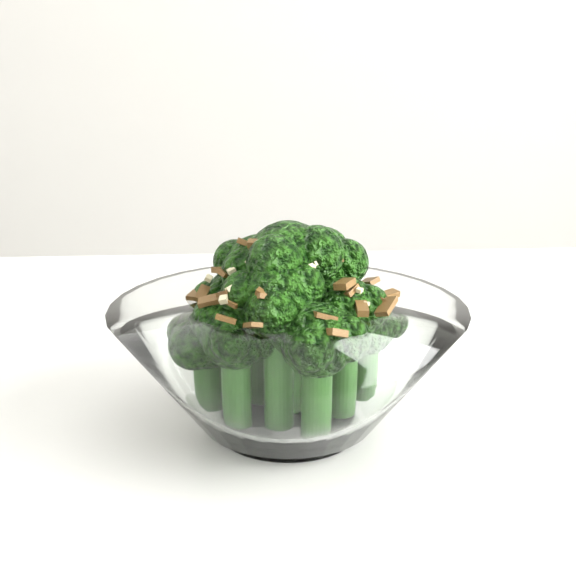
# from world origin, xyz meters

# --- Properties ---
(broccoli_dish) EXTENTS (0.19, 0.19, 0.12)m
(broccoli_dish) POSITION_xyz_m (0.34, 0.14, 0.80)
(broccoli_dish) COLOR white
(broccoli_dish) RESTS_ON table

